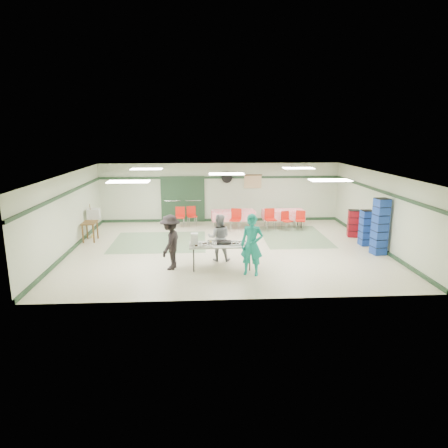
{
  "coord_description": "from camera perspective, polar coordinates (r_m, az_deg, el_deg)",
  "views": [
    {
      "loc": [
        -0.87,
        -13.79,
        4.12
      ],
      "look_at": [
        -0.1,
        -0.3,
        0.97
      ],
      "focal_mm": 32.0,
      "sensor_mm": 36.0,
      "label": 1
    }
  ],
  "objects": [
    {
      "name": "crate_stack_red",
      "position": [
        16.67,
        17.99,
        0.07
      ],
      "size": [
        0.5,
        0.5,
        1.08
      ],
      "primitive_type": "cube",
      "rotation": [
        0.0,
        0.0,
        -0.22
      ],
      "color": "maroon",
      "rests_on": "floor"
    },
    {
      "name": "wall_left",
      "position": [
        14.81,
        -21.43,
        1.42
      ],
      "size": [
        0.0,
        9.0,
        9.0
      ],
      "primitive_type": "plane",
      "rotation": [
        1.57,
        0.0,
        1.57
      ],
      "color": "#B1BCA0",
      "rests_on": "floor"
    },
    {
      "name": "baking_pan",
      "position": [
        12.21,
        -0.01,
        -2.65
      ],
      "size": [
        0.45,
        0.29,
        0.08
      ],
      "primitive_type": "cube",
      "rotation": [
        0.0,
        0.0,
        0.01
      ],
      "color": "black",
      "rests_on": "serving_table"
    },
    {
      "name": "floor",
      "position": [
        14.42,
        0.33,
        -3.48
      ],
      "size": [
        11.0,
        11.0,
        0.0
      ],
      "primitive_type": "plane",
      "color": "beige",
      "rests_on": "ground"
    },
    {
      "name": "wall_back",
      "position": [
        18.52,
        -0.54,
        4.52
      ],
      "size": [
        11.0,
        0.0,
        11.0
      ],
      "primitive_type": "plane",
      "rotation": [
        1.57,
        0.0,
        0.0
      ],
      "color": "#B1BCA0",
      "rests_on": "floor"
    },
    {
      "name": "crate_stack_blue_b",
      "position": [
        14.48,
        21.4,
        -0.36
      ],
      "size": [
        0.48,
        0.48,
        1.94
      ],
      "primitive_type": "cube",
      "rotation": [
        0.0,
        0.0,
        0.15
      ],
      "color": "#1A3E9E",
      "rests_on": "floor"
    },
    {
      "name": "sheet_tray_right",
      "position": [
        12.2,
        2.06,
        -2.81
      ],
      "size": [
        0.54,
        0.41,
        0.02
      ],
      "primitive_type": "cube",
      "rotation": [
        0.0,
        0.0,
        0.01
      ],
      "color": "silver",
      "rests_on": "serving_table"
    },
    {
      "name": "office_printer",
      "position": [
        16.63,
        -18.12,
        1.42
      ],
      "size": [
        0.54,
        0.49,
        0.38
      ],
      "primitive_type": "cube",
      "rotation": [
        0.0,
        0.0,
        0.16
      ],
      "color": "beige",
      "rests_on": "printer_table"
    },
    {
      "name": "baseboard_back",
      "position": [
        18.72,
        -0.52,
        0.6
      ],
      "size": [
        11.0,
        0.06,
        0.12
      ],
      "primitive_type": "cube",
      "color": "#1D3621",
      "rests_on": "floor"
    },
    {
      "name": "trim_back",
      "position": [
        18.39,
        -0.54,
        6.67
      ],
      "size": [
        11.0,
        0.06,
        0.1
      ],
      "primitive_type": "cube",
      "color": "#1D3621",
      "rests_on": "wall_back"
    },
    {
      "name": "foam_box_stack",
      "position": [
        12.13,
        -4.26,
        -2.14
      ],
      "size": [
        0.22,
        0.2,
        0.35
      ],
      "primitive_type": "cube",
      "rotation": [
        0.0,
        0.0,
        0.01
      ],
      "color": "white",
      "rests_on": "serving_table"
    },
    {
      "name": "scroll_banner",
      "position": [
        18.52,
        4.13,
        6.05
      ],
      "size": [
        0.8,
        0.02,
        0.6
      ],
      "primitive_type": "cube",
      "color": "#CFB181",
      "rests_on": "wall_back"
    },
    {
      "name": "dining_table_b",
      "position": [
        17.34,
        1.32,
        1.31
      ],
      "size": [
        1.9,
        0.92,
        0.77
      ],
      "rotation": [
        0.0,
        0.0,
        0.05
      ],
      "color": "red",
      "rests_on": "floor"
    },
    {
      "name": "serving_table",
      "position": [
        12.2,
        -0.4,
        -3.07
      ],
      "size": [
        1.96,
        0.81,
        0.76
      ],
      "rotation": [
        0.0,
        0.0,
        0.01
      ],
      "color": "#AAAAA5",
      "rests_on": "floor"
    },
    {
      "name": "chair_c",
      "position": [
        17.26,
        10.87,
        0.8
      ],
      "size": [
        0.47,
        0.47,
        0.83
      ],
      "rotation": [
        0.0,
        0.0,
        -0.24
      ],
      "color": "red",
      "rests_on": "floor"
    },
    {
      "name": "trim_left",
      "position": [
        14.68,
        -21.55,
        4.1
      ],
      "size": [
        0.06,
        9.0,
        0.1
      ],
      "primitive_type": "cube",
      "rotation": [
        0.0,
        0.0,
        1.57
      ],
      "color": "#1D3621",
      "rests_on": "wall_back"
    },
    {
      "name": "crate_stack_blue_a",
      "position": [
        15.53,
        19.64,
        -0.53
      ],
      "size": [
        0.42,
        0.42,
        1.32
      ],
      "primitive_type": "cube",
      "rotation": [
        0.0,
        0.0,
        0.05
      ],
      "color": "#1A3E9E",
      "rests_on": "floor"
    },
    {
      "name": "chair_a",
      "position": [
        17.11,
        8.86,
        0.75
      ],
      "size": [
        0.5,
        0.5,
        0.82
      ],
      "rotation": [
        0.0,
        0.0,
        0.4
      ],
      "color": "red",
      "rests_on": "floor"
    },
    {
      "name": "double_door_left",
      "position": [
        18.53,
        -7.35,
        3.48
      ],
      "size": [
        0.9,
        0.06,
        2.1
      ],
      "primitive_type": "cube",
      "color": "gray",
      "rests_on": "floor"
    },
    {
      "name": "door_frame",
      "position": [
        18.48,
        -5.9,
        3.5
      ],
      "size": [
        2.0,
        0.03,
        2.15
      ],
      "primitive_type": "cube",
      "color": "#1D3621",
      "rests_on": "floor"
    },
    {
      "name": "wall_right",
      "position": [
        15.44,
        21.18,
        1.89
      ],
      "size": [
        0.0,
        9.0,
        9.0
      ],
      "primitive_type": "plane",
      "rotation": [
        1.57,
        0.0,
        -1.57
      ],
      "color": "#B1BCA0",
      "rests_on": "floor"
    },
    {
      "name": "dining_table_a",
      "position": [
        17.65,
        8.46,
        1.38
      ],
      "size": [
        1.8,
        0.85,
        0.77
      ],
      "rotation": [
        0.0,
        0.0,
        0.04
      ],
      "color": "red",
      "rests_on": "floor"
    },
    {
      "name": "green_patch_a",
      "position": [
        15.44,
        -9.22,
        -2.52
      ],
      "size": [
        3.5,
        3.0,
        0.01
      ],
      "primitive_type": "cube",
      "color": "#64825F",
      "rests_on": "floor"
    },
    {
      "name": "ceiling",
      "position": [
        13.89,
        0.35,
        7.25
      ],
      "size": [
        11.0,
        11.0,
        0.0
      ],
      "primitive_type": "plane",
      "rotation": [
        3.14,
        0.0,
        0.0
      ],
      "color": "silver",
      "rests_on": "wall_back"
    },
    {
      "name": "double_door_right",
      "position": [
        18.49,
        -4.41,
        3.53
      ],
      "size": [
        0.9,
        0.06,
        2.1
      ],
      "primitive_type": "cube",
      "color": "gray",
      "rests_on": "floor"
    },
    {
      "name": "volunteer_grey",
      "position": [
        12.89,
        -0.72,
        -1.96
      ],
      "size": [
        0.8,
        0.66,
        1.53
      ],
      "primitive_type": "imported",
      "rotation": [
        0.0,
        0.0,
        3.03
      ],
      "color": "gray",
      "rests_on": "floor"
    },
    {
      "name": "sheet_tray_left",
      "position": [
        12.03,
        -3.04,
        -3.05
      ],
      "size": [
        0.57,
        0.44,
        0.02
      ],
      "primitive_type": "cube",
      "rotation": [
        0.0,
        0.0,
        0.01
      ],
      "color": "silver",
      "rests_on": "serving_table"
    },
    {
      "name": "wall_fan",
      "position": [
        18.38,
        0.41,
        6.66
      ],
      "size": [
        0.5,
        0.1,
        0.5
      ],
      "primitive_type": "cylinder",
      "rotation": [
        1.57,
        0.0,
        0.0
      ],
      "color": "black",
      "rests_on": "wall_back"
    },
    {
      "name": "sheet_tray_mid",
      "position": [
        12.3,
        -0.97,
        -2.67
      ],
      "size": [
        0.61,
        0.46,
        0.02
      ],
      "primitive_type": "cube",
      "rotation": [
        0.0,
        0.0,
        0.01
      ],
      "color": "silver",
      "rests_on": "serving_table"
    },
    {
      "name": "chair_b",
      "position": [
        16.99,
        6.6,
        0.98
      ],
      "size": [
        0.48,
        0.48,
        0.93
      ],
      "rotation": [
        0.0,
        0.0,
        0.12
      ],
      "color": "red",
      "rests_on": "floor"
    },
    {
      "name": "green_patch_b",
      "position": [
        16.25,
        9.9,
        -1.75
      ],
      "size": [
        2.5,
        3.5,
        0.01
      ],
      "primitive_type": "cube",
      "color": "#64825F",
      "rests_on": "floor"
    },
    {
      "name": "printer_table",
      "position": [
        16.07,
        -18.63,
        -0.15
      ],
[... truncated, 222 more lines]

